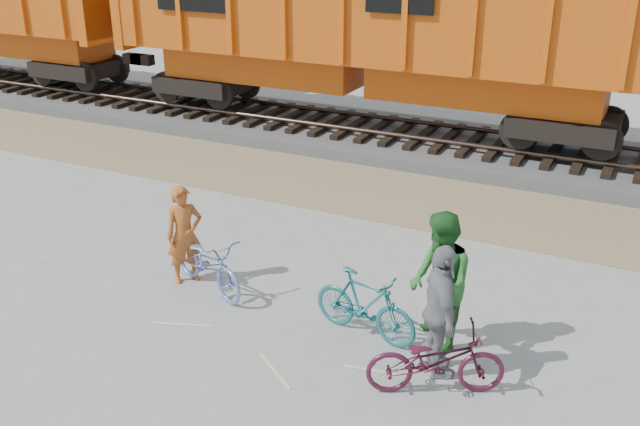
{
  "coord_description": "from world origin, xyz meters",
  "views": [
    {
      "loc": [
        4.85,
        -7.96,
        5.55
      ],
      "look_at": [
        0.12,
        1.5,
        1.13
      ],
      "focal_mm": 40.0,
      "sensor_mm": 36.0,
      "label": 1
    }
  ],
  "objects_px": {
    "hopper_car_center": "(368,25)",
    "bicycle_teal": "(365,305)",
    "person_man": "(440,283)",
    "bicycle_maroon": "(436,361)",
    "bicycle_blue": "(208,263)",
    "person_solo": "(184,235)",
    "person_woman": "(440,312)"
  },
  "relations": [
    {
      "from": "bicycle_teal",
      "to": "person_woman",
      "type": "height_order",
      "value": "person_woman"
    },
    {
      "from": "bicycle_maroon",
      "to": "person_woman",
      "type": "distance_m",
      "value": 0.62
    },
    {
      "from": "person_solo",
      "to": "hopper_car_center",
      "type": "bearing_deg",
      "value": 42.62
    },
    {
      "from": "person_solo",
      "to": "person_man",
      "type": "bearing_deg",
      "value": -51.51
    },
    {
      "from": "person_woman",
      "to": "person_man",
      "type": "bearing_deg",
      "value": -13.16
    },
    {
      "from": "hopper_car_center",
      "to": "bicycle_teal",
      "type": "xyz_separation_m",
      "value": [
        3.79,
        -8.86,
        -2.51
      ]
    },
    {
      "from": "bicycle_teal",
      "to": "person_woman",
      "type": "bearing_deg",
      "value": -98.65
    },
    {
      "from": "bicycle_teal",
      "to": "person_solo",
      "type": "height_order",
      "value": "person_solo"
    },
    {
      "from": "person_woman",
      "to": "bicycle_maroon",
      "type": "bearing_deg",
      "value": 162.49
    },
    {
      "from": "person_man",
      "to": "bicycle_maroon",
      "type": "bearing_deg",
      "value": -18.57
    },
    {
      "from": "bicycle_maroon",
      "to": "person_man",
      "type": "bearing_deg",
      "value": -10.34
    },
    {
      "from": "bicycle_maroon",
      "to": "person_solo",
      "type": "height_order",
      "value": "person_solo"
    },
    {
      "from": "bicycle_blue",
      "to": "person_man",
      "type": "relative_size",
      "value": 0.9
    },
    {
      "from": "bicycle_maroon",
      "to": "hopper_car_center",
      "type": "bearing_deg",
      "value": 0.75
    },
    {
      "from": "bicycle_maroon",
      "to": "person_man",
      "type": "relative_size",
      "value": 0.87
    },
    {
      "from": "hopper_car_center",
      "to": "person_solo",
      "type": "height_order",
      "value": "hopper_car_center"
    },
    {
      "from": "bicycle_maroon",
      "to": "bicycle_teal",
      "type": "bearing_deg",
      "value": 31.32
    },
    {
      "from": "bicycle_blue",
      "to": "person_solo",
      "type": "xyz_separation_m",
      "value": [
        -0.5,
        0.1,
        0.35
      ]
    },
    {
      "from": "bicycle_blue",
      "to": "bicycle_teal",
      "type": "height_order",
      "value": "bicycle_teal"
    },
    {
      "from": "bicycle_blue",
      "to": "person_woman",
      "type": "bearing_deg",
      "value": -75.09
    },
    {
      "from": "bicycle_blue",
      "to": "bicycle_maroon",
      "type": "height_order",
      "value": "bicycle_blue"
    },
    {
      "from": "person_solo",
      "to": "person_woman",
      "type": "bearing_deg",
      "value": -59.15
    },
    {
      "from": "hopper_car_center",
      "to": "person_woman",
      "type": "distance_m",
      "value": 10.73
    },
    {
      "from": "bicycle_teal",
      "to": "person_man",
      "type": "distance_m",
      "value": 1.13
    },
    {
      "from": "bicycle_teal",
      "to": "person_woman",
      "type": "relative_size",
      "value": 0.9
    },
    {
      "from": "hopper_car_center",
      "to": "bicycle_maroon",
      "type": "distance_m",
      "value": 11.22
    },
    {
      "from": "bicycle_teal",
      "to": "person_man",
      "type": "bearing_deg",
      "value": -68.82
    },
    {
      "from": "bicycle_blue",
      "to": "bicycle_teal",
      "type": "bearing_deg",
      "value": -70.27
    },
    {
      "from": "hopper_car_center",
      "to": "bicycle_blue",
      "type": "bearing_deg",
      "value": -83.31
    },
    {
      "from": "hopper_car_center",
      "to": "person_solo",
      "type": "xyz_separation_m",
      "value": [
        0.52,
        -8.61,
        -2.19
      ]
    },
    {
      "from": "hopper_car_center",
      "to": "person_man",
      "type": "relative_size",
      "value": 7.05
    },
    {
      "from": "bicycle_blue",
      "to": "person_man",
      "type": "distance_m",
      "value": 3.8
    }
  ]
}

